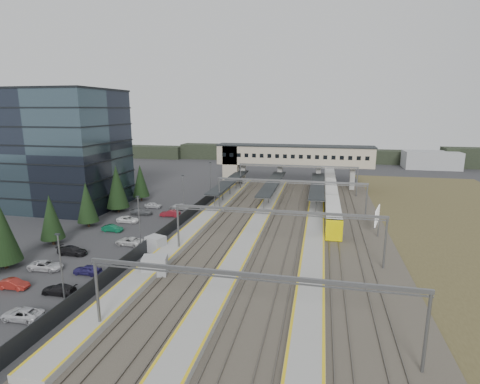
% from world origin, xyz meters
% --- Properties ---
extents(ground, '(220.00, 220.00, 0.00)m').
position_xyz_m(ground, '(0.00, 0.00, 0.00)').
color(ground, '#2B2B2D').
rests_on(ground, ground).
extents(office_building, '(24.30, 18.30, 24.30)m').
position_xyz_m(office_building, '(-36.00, 12.00, 12.19)').
color(office_building, '#31434D').
rests_on(office_building, ground).
extents(conifer_row, '(4.42, 49.82, 9.50)m').
position_xyz_m(conifer_row, '(-22.00, -3.86, 4.84)').
color(conifer_row, black).
rests_on(conifer_row, ground).
extents(car_park, '(10.53, 44.62, 1.28)m').
position_xyz_m(car_park, '(-13.73, -6.49, 0.60)').
color(car_park, '#AAA9AD').
rests_on(car_park, ground).
extents(lampposts, '(0.50, 53.25, 8.07)m').
position_xyz_m(lampposts, '(-8.00, 1.25, 4.34)').
color(lampposts, slate).
rests_on(lampposts, ground).
extents(fence, '(0.08, 90.00, 2.00)m').
position_xyz_m(fence, '(-6.50, 5.00, 1.00)').
color(fence, '#26282B').
rests_on(fence, ground).
extents(relay_cabin_near, '(3.43, 2.87, 2.48)m').
position_xyz_m(relay_cabin_near, '(-2.04, -15.89, 1.24)').
color(relay_cabin_near, '#95979A').
rests_on(relay_cabin_near, ground).
extents(relay_cabin_far, '(3.01, 2.76, 2.27)m').
position_xyz_m(relay_cabin_far, '(-5.42, -8.33, 1.13)').
color(relay_cabin_far, '#95979A').
rests_on(relay_cabin_far, ground).
extents(rail_corridor, '(34.00, 90.00, 0.92)m').
position_xyz_m(rail_corridor, '(9.34, 5.00, 0.29)').
color(rail_corridor, '#3C3930').
rests_on(rail_corridor, ground).
extents(canopies, '(23.10, 30.00, 3.28)m').
position_xyz_m(canopies, '(7.00, 27.00, 3.92)').
color(canopies, black).
rests_on(canopies, ground).
extents(footbridge, '(40.40, 6.40, 11.20)m').
position_xyz_m(footbridge, '(7.70, 42.00, 7.93)').
color(footbridge, tan).
rests_on(footbridge, ground).
extents(gantries, '(28.40, 62.28, 7.17)m').
position_xyz_m(gantries, '(12.00, 3.00, 6.00)').
color(gantries, slate).
rests_on(gantries, ground).
extents(train, '(2.62, 54.71, 3.30)m').
position_xyz_m(train, '(20.00, 28.01, 1.88)').
color(train, silver).
rests_on(train, ground).
extents(billboard, '(1.43, 5.23, 4.43)m').
position_xyz_m(billboard, '(27.02, 6.96, 2.93)').
color(billboard, slate).
rests_on(billboard, ground).
extents(treeline_far, '(170.00, 19.00, 7.00)m').
position_xyz_m(treeline_far, '(23.81, 92.28, 2.95)').
color(treeline_far, black).
rests_on(treeline_far, ground).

